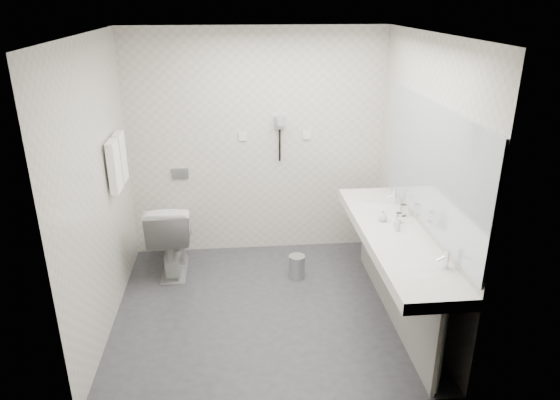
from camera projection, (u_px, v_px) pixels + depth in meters
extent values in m
plane|color=#2E2E34|center=(266.00, 308.00, 4.87)|extent=(2.80, 2.80, 0.00)
plane|color=silver|center=(262.00, 34.00, 3.95)|extent=(2.80, 2.80, 0.00)
plane|color=beige|center=(257.00, 145.00, 5.61)|extent=(2.80, 0.00, 2.80)
plane|color=beige|center=(278.00, 257.00, 3.21)|extent=(2.80, 0.00, 2.80)
plane|color=beige|center=(98.00, 191.00, 4.29)|extent=(0.00, 2.60, 2.60)
plane|color=beige|center=(422.00, 180.00, 4.53)|extent=(0.00, 2.60, 2.60)
cube|color=silver|center=(394.00, 237.00, 4.49)|extent=(0.55, 2.20, 0.10)
cube|color=gray|center=(393.00, 279.00, 4.65)|extent=(0.03, 2.15, 0.75)
cylinder|color=silver|center=(440.00, 353.00, 3.69)|extent=(0.06, 0.06, 0.75)
cylinder|color=silver|center=(367.00, 231.00, 5.61)|extent=(0.06, 0.06, 0.75)
cube|color=#B2BCC6|center=(431.00, 166.00, 4.27)|extent=(0.02, 2.20, 1.05)
ellipsoid|color=silver|center=(420.00, 271.00, 3.88)|extent=(0.40, 0.31, 0.05)
ellipsoid|color=silver|center=(375.00, 206.00, 5.08)|extent=(0.40, 0.31, 0.05)
cylinder|color=silver|center=(446.00, 259.00, 3.86)|extent=(0.04, 0.04, 0.15)
cylinder|color=silver|center=(395.00, 196.00, 5.06)|extent=(0.04, 0.04, 0.15)
imported|color=white|center=(397.00, 223.00, 4.54)|extent=(0.06, 0.06, 0.10)
imported|color=white|center=(383.00, 216.00, 4.68)|extent=(0.11, 0.11, 0.11)
imported|color=white|center=(398.00, 225.00, 4.48)|extent=(0.05, 0.05, 0.12)
cylinder|color=silver|center=(399.00, 218.00, 4.64)|extent=(0.07, 0.07, 0.10)
cylinder|color=silver|center=(403.00, 210.00, 4.79)|extent=(0.08, 0.08, 0.11)
imported|color=silver|center=(171.00, 236.00, 5.42)|extent=(0.47, 0.81, 0.81)
cube|color=#B2B5BA|center=(180.00, 174.00, 5.64)|extent=(0.18, 0.02, 0.12)
cylinder|color=#B2B5BA|center=(297.00, 267.00, 5.37)|extent=(0.22, 0.22, 0.24)
cylinder|color=#B2B5BA|center=(297.00, 257.00, 5.32)|extent=(0.17, 0.17, 0.02)
cylinder|color=silver|center=(113.00, 139.00, 4.69)|extent=(0.02, 0.62, 0.02)
cube|color=white|center=(114.00, 167.00, 4.64)|extent=(0.07, 0.24, 0.48)
cube|color=white|center=(120.00, 157.00, 4.90)|extent=(0.07, 0.24, 0.48)
cube|color=gray|center=(280.00, 123.00, 5.51)|extent=(0.10, 0.04, 0.14)
cylinder|color=gray|center=(280.00, 121.00, 5.44)|extent=(0.08, 0.14, 0.08)
cylinder|color=black|center=(280.00, 145.00, 5.59)|extent=(0.02, 0.02, 0.35)
cube|color=silver|center=(243.00, 137.00, 5.55)|extent=(0.09, 0.02, 0.09)
cube|color=silver|center=(307.00, 135.00, 5.61)|extent=(0.09, 0.02, 0.09)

